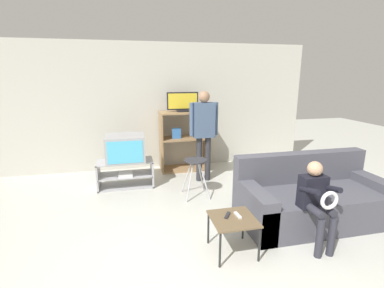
{
  "coord_description": "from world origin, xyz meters",
  "views": [
    {
      "loc": [
        -0.63,
        -2.06,
        1.96
      ],
      "look_at": [
        0.29,
        2.07,
        0.9
      ],
      "focal_mm": 26.0,
      "sensor_mm": 36.0,
      "label": 1
    }
  ],
  "objects": [
    {
      "name": "remote_control_white",
      "position": [
        0.48,
        0.58,
        0.43
      ],
      "size": [
        0.05,
        0.15,
        0.02
      ],
      "primitive_type": "cube",
      "rotation": [
        0.0,
        0.0,
        0.07
      ],
      "color": "silver",
      "rests_on": "snack_table"
    },
    {
      "name": "person_standing_adult",
      "position": [
        0.67,
        2.77,
        1.02
      ],
      "size": [
        0.53,
        0.2,
        1.68
      ],
      "color": "#2D2D33",
      "rests_on": "ground_plane"
    },
    {
      "name": "remote_control_black",
      "position": [
        0.37,
        0.61,
        0.43
      ],
      "size": [
        0.11,
        0.14,
        0.02
      ],
      "primitive_type": "cube",
      "rotation": [
        0.0,
        0.0,
        -0.57
      ],
      "color": "#232328",
      "rests_on": "snack_table"
    },
    {
      "name": "television_flat",
      "position": [
        0.41,
        3.47,
        1.41
      ],
      "size": [
        0.63,
        0.2,
        0.39
      ],
      "color": "black",
      "rests_on": "media_shelf"
    },
    {
      "name": "couch",
      "position": [
        1.74,
        1.01,
        0.3
      ],
      "size": [
        2.0,
        0.94,
        0.87
      ],
      "color": "#4C4C56",
      "rests_on": "ground_plane"
    },
    {
      "name": "folding_stool",
      "position": [
        0.36,
        2.11,
        0.52
      ],
      "size": [
        0.41,
        0.44,
        0.63
      ],
      "color": "#B7B7BC",
      "rests_on": "ground_plane"
    },
    {
      "name": "person_seated_child",
      "position": [
        1.39,
        0.47,
        0.6
      ],
      "size": [
        0.33,
        0.43,
        1.01
      ],
      "color": "#2D2D38",
      "rests_on": "ground_plane"
    },
    {
      "name": "tv_stand",
      "position": [
        -0.76,
        2.78,
        0.23
      ],
      "size": [
        0.97,
        0.45,
        0.48
      ],
      "color": "#A8A8AD",
      "rests_on": "ground_plane"
    },
    {
      "name": "media_shelf",
      "position": [
        0.44,
        3.48,
        0.63
      ],
      "size": [
        1.0,
        0.5,
        1.23
      ],
      "color": "#9E7A51",
      "rests_on": "ground_plane"
    },
    {
      "name": "television_main",
      "position": [
        -0.74,
        2.79,
        0.71
      ],
      "size": [
        0.66,
        0.58,
        0.46
      ],
      "color": "#9E9EA3",
      "rests_on": "tv_stand"
    },
    {
      "name": "wall_back",
      "position": [
        0.0,
        3.8,
        1.3
      ],
      "size": [
        6.4,
        0.06,
        2.6
      ],
      "color": "beige",
      "rests_on": "ground_plane"
    },
    {
      "name": "snack_table",
      "position": [
        0.42,
        0.55,
        0.37
      ],
      "size": [
        0.49,
        0.49,
        0.42
      ],
      "color": "brown",
      "rests_on": "ground_plane"
    }
  ]
}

